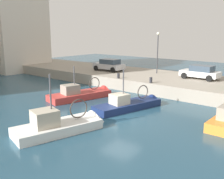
{
  "coord_description": "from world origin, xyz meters",
  "views": [
    {
      "loc": [
        -14.18,
        -10.84,
        6.04
      ],
      "look_at": [
        2.66,
        3.03,
        1.2
      ],
      "focal_mm": 41.69,
      "sensor_mm": 36.0,
      "label": 1
    }
  ],
  "objects": [
    {
      "name": "fishing_boat_white",
      "position": [
        -4.27,
        1.18,
        0.14
      ],
      "size": [
        6.38,
        3.42,
        4.59
      ],
      "color": "white",
      "rests_on": "ground"
    },
    {
      "name": "fishing_boat_navy",
      "position": [
        2.44,
        0.81,
        0.11
      ],
      "size": [
        6.81,
        3.21,
        4.05
      ],
      "color": "navy",
      "rests_on": "ground"
    },
    {
      "name": "quay_streetlamp",
      "position": [
        13.0,
        4.59,
        4.45
      ],
      "size": [
        0.36,
        0.36,
        4.83
      ],
      "color": "#38383D",
      "rests_on": "quay_wall"
    },
    {
      "name": "quay_wall",
      "position": [
        11.5,
        0.0,
        0.6
      ],
      "size": [
        9.0,
        56.0,
        1.2
      ],
      "primitive_type": "cube",
      "color": "#9E9384",
      "rests_on": "ground"
    },
    {
      "name": "fishing_boat_red",
      "position": [
        2.38,
        6.23,
        0.11
      ],
      "size": [
        6.88,
        3.37,
        3.95
      ],
      "color": "#BC3833",
      "rests_on": "ground"
    },
    {
      "name": "parked_car_white",
      "position": [
        12.57,
        -0.87,
        1.93
      ],
      "size": [
        2.12,
        3.95,
        1.44
      ],
      "color": "silver",
      "rests_on": "quay_wall"
    },
    {
      "name": "mooring_bollard_mid",
      "position": [
        7.35,
        2.0,
        1.48
      ],
      "size": [
        0.28,
        0.28,
        0.55
      ],
      "primitive_type": "cylinder",
      "color": "#2D2D33",
      "rests_on": "quay_wall"
    },
    {
      "name": "mooring_bollard_north",
      "position": [
        7.35,
        6.0,
        1.48
      ],
      "size": [
        0.28,
        0.28,
        0.55
      ],
      "primitive_type": "cylinder",
      "color": "#2D2D33",
      "rests_on": "quay_wall"
    },
    {
      "name": "water_surface",
      "position": [
        0.0,
        0.0,
        0.0
      ],
      "size": [
        80.0,
        80.0,
        0.0
      ],
      "primitive_type": "plane",
      "color": "navy",
      "rests_on": "ground"
    },
    {
      "name": "parked_car_silver",
      "position": [
        10.99,
        10.37,
        1.95
      ],
      "size": [
        2.09,
        4.04,
        1.49
      ],
      "color": "#B7B7BC",
      "rests_on": "quay_wall"
    },
    {
      "name": "waterfront_building_central",
      "position": [
        8.29,
        27.65,
        8.44
      ],
      "size": [
        8.43,
        8.1,
        16.84
      ],
      "color": "silver",
      "rests_on": "ground"
    }
  ]
}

